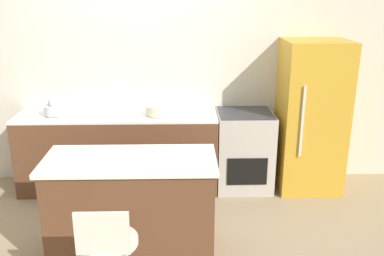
# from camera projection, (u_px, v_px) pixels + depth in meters

# --- Properties ---
(ground_plane) EXTENTS (14.00, 14.00, 0.00)m
(ground_plane) POSITION_uv_depth(u_px,v_px,m) (147.00, 199.00, 4.75)
(ground_plane) COLOR #998466
(wall_back) EXTENTS (8.00, 0.06, 2.60)m
(wall_back) POSITION_uv_depth(u_px,v_px,m) (148.00, 72.00, 4.94)
(wall_back) COLOR beige
(wall_back) RESTS_ON ground_plane
(back_counter) EXTENTS (2.23, 0.58, 0.90)m
(back_counter) POSITION_uv_depth(u_px,v_px,m) (119.00, 151.00, 4.90)
(back_counter) COLOR brown
(back_counter) RESTS_ON ground_plane
(kitchen_island) EXTENTS (1.44, 0.64, 0.89)m
(kitchen_island) POSITION_uv_depth(u_px,v_px,m) (132.00, 206.00, 3.67)
(kitchen_island) COLOR brown
(kitchen_island) RESTS_ON ground_plane
(oven_range) EXTENTS (0.63, 0.60, 0.90)m
(oven_range) POSITION_uv_depth(u_px,v_px,m) (244.00, 150.00, 4.93)
(oven_range) COLOR #B7B2A8
(oven_range) RESTS_ON ground_plane
(refrigerator) EXTENTS (0.69, 0.65, 1.71)m
(refrigerator) POSITION_uv_depth(u_px,v_px,m) (311.00, 117.00, 4.80)
(refrigerator) COLOR gold
(refrigerator) RESTS_ON ground_plane
(kettle) EXTENTS (0.20, 0.20, 0.20)m
(kettle) POSITION_uv_depth(u_px,v_px,m) (53.00, 108.00, 4.67)
(kettle) COLOR silver
(kettle) RESTS_ON back_counter
(mixing_bowl) EXTENTS (0.28, 0.28, 0.10)m
(mixing_bowl) POSITION_uv_depth(u_px,v_px,m) (158.00, 110.00, 4.70)
(mixing_bowl) COLOR beige
(mixing_bowl) RESTS_ON back_counter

